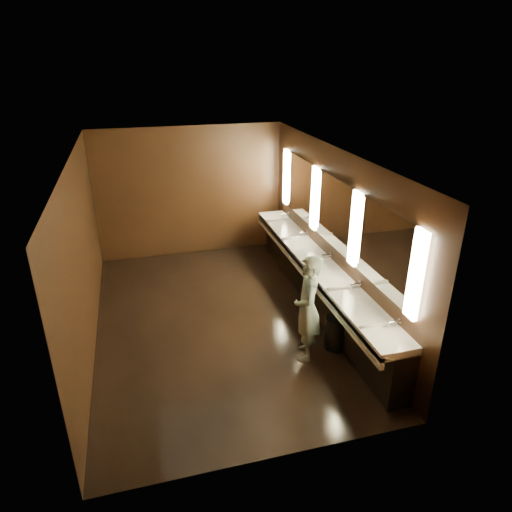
% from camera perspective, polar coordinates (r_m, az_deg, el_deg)
% --- Properties ---
extents(floor, '(6.00, 6.00, 0.00)m').
position_cam_1_polar(floor, '(7.86, -4.64, -7.96)').
color(floor, black).
rests_on(floor, ground).
extents(ceiling, '(4.00, 6.00, 0.02)m').
position_cam_1_polar(ceiling, '(6.80, -5.44, 12.43)').
color(ceiling, '#2D2D2B').
rests_on(ceiling, wall_back).
extents(wall_back, '(4.00, 0.02, 2.80)m').
position_cam_1_polar(wall_back, '(10.02, -8.22, 7.89)').
color(wall_back, black).
rests_on(wall_back, floor).
extents(wall_front, '(4.00, 0.02, 2.80)m').
position_cam_1_polar(wall_front, '(4.66, 2.03, -12.39)').
color(wall_front, black).
rests_on(wall_front, floor).
extents(wall_left, '(0.02, 6.00, 2.80)m').
position_cam_1_polar(wall_left, '(7.18, -20.88, -0.23)').
color(wall_left, black).
rests_on(wall_left, floor).
extents(wall_right, '(0.02, 6.00, 2.80)m').
position_cam_1_polar(wall_right, '(7.79, 9.62, 2.97)').
color(wall_right, black).
rests_on(wall_right, floor).
extents(sink_counter, '(0.55, 5.40, 1.01)m').
position_cam_1_polar(sink_counter, '(8.08, 7.84, -3.14)').
color(sink_counter, black).
rests_on(sink_counter, floor).
extents(mirror_band, '(0.06, 5.03, 1.15)m').
position_cam_1_polar(mirror_band, '(7.66, 9.66, 5.40)').
color(mirror_band, '#FAEDB3').
rests_on(mirror_band, wall_right).
extents(person, '(0.56, 0.69, 1.62)m').
position_cam_1_polar(person, '(6.62, 6.48, -6.52)').
color(person, '#80B9C0').
rests_on(person, floor).
extents(trash_bin, '(0.35, 0.35, 0.52)m').
position_cam_1_polar(trash_bin, '(7.15, 9.91, -9.42)').
color(trash_bin, black).
rests_on(trash_bin, floor).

